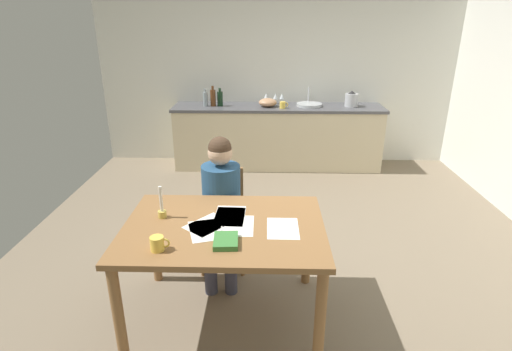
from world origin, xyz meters
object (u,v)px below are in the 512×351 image
Objects in this scene: book_magazine at (226,241)px; wine_glass_by_kettle at (276,96)px; candlestick at (162,209)px; wine_glass_back_left at (266,96)px; dining_table at (224,238)px; coffee_mug at (158,244)px; bottle_wine_red at (220,98)px; stovetop_kettle at (351,100)px; chair_at_table at (223,213)px; sink_unit at (309,105)px; person_seated at (221,200)px; bottle_oil at (205,99)px; mixing_bowl at (268,102)px; bottle_vinegar at (213,98)px; wine_glass_near_sink at (282,96)px; teacup_on_counter at (283,105)px.

book_magazine is 1.28× the size of wine_glass_by_kettle.
candlestick is 3.41m from wine_glass_back_left.
coffee_mug reaches higher than dining_table.
bottle_wine_red reaches higher than stovetop_kettle.
chair_at_table is 2.38× the size of sink_unit.
coffee_mug is at bearing -104.61° from chair_at_table.
coffee_mug is 3.84m from wine_glass_by_kettle.
person_seated is 7.76× the size of wine_glass_back_left.
sink_unit is 1.64× the size of stovetop_kettle.
dining_table is 11.32× the size of coffee_mug.
bottle_oil is at bearing 92.57° from candlestick.
mixing_bowl is 0.19m from wine_glass_back_left.
bottle_wine_red is (-0.29, 2.67, 0.33)m from person_seated.
bottle_vinegar is at bearing 90.61° from candlestick.
stovetop_kettle reaches higher than wine_glass_by_kettle.
person_seated reaches higher than coffee_mug.
wine_glass_near_sink is (1.09, 0.18, 0.00)m from bottle_oil.
wine_glass_near_sink reaches higher than dining_table.
bottle_wine_red reaches higher than teacup_on_counter.
teacup_on_counter is at bearing 75.84° from coffee_mug.
bottle_wine_red reaches higher than wine_glass_back_left.
candlestick is 0.92× the size of mixing_bowl.
wine_glass_back_left is at bearing 11.72° from bottle_oil.
person_seated is 5.43× the size of stovetop_kettle.
bottle_oil is 0.21m from bottle_wine_red.
bottle_wine_red reaches higher than mixing_bowl.
bottle_oil reaches higher than wine_glass_by_kettle.
stovetop_kettle is at bearing -7.12° from wine_glass_back_left.
bottle_vinegar reaches higher than mixing_bowl.
bottle_wine_red is 0.68m from mixing_bowl.
chair_at_table is at bearing 94.13° from book_magazine.
bottle_vinegar reaches higher than wine_glass_near_sink.
wine_glass_near_sink is at bearing 159.11° from sink_unit.
teacup_on_counter reaches higher than dining_table.
wine_glass_back_left is at bearing 166.61° from sink_unit.
wine_glass_by_kettle is (-1.06, 0.15, 0.01)m from stovetop_kettle.
bottle_oil is 2.06m from stovetop_kettle.
coffee_mug is at bearing -138.81° from dining_table.
wine_glass_by_kettle is (0.11, 0.19, 0.05)m from mixing_bowl.
sink_unit is (0.88, 3.28, 0.26)m from dining_table.
person_seated is (-0.08, 0.59, 0.02)m from dining_table.
wine_glass_near_sink is (0.98, 0.17, -0.01)m from bottle_vinegar.
person_seated is at bearing -120.02° from stovetop_kettle.
person_seated is at bearing 53.14° from candlestick.
wine_glass_back_left is at bearing 127.75° from teacup_on_counter.
wine_glass_near_sink reaches higher than chair_at_table.
bottle_wine_red is at bearing 178.76° from mixing_bowl.
person_seated is 4.74× the size of bottle_wine_red.
wine_glass_by_kettle reaches higher than dining_table.
wine_glass_near_sink is 0.23m from wine_glass_back_left.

